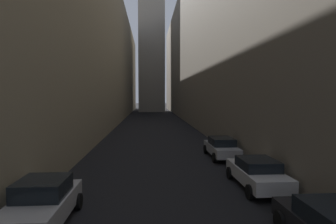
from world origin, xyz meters
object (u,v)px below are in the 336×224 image
Objects in this scene: parked_car_right_far at (221,147)px; parked_car_right_third at (257,173)px; parked_car_left_second at (42,203)px; clock_tower at (151,8)px.

parked_car_right_third is at bearing -180.00° from parked_car_right_far.
parked_car_left_second is at bearing 138.89° from parked_car_right_far.
parked_car_left_second is 0.90× the size of parked_car_right_third.
parked_car_right_far is at bearing -41.11° from parked_car_left_second.
parked_car_right_far is (0.00, 6.69, 0.02)m from parked_car_right_third.
parked_car_right_third is at bearing -68.90° from parked_car_left_second.
parked_car_right_far is at bearing 0.00° from parked_car_right_third.
parked_car_left_second is 13.38m from parked_car_right_far.
clock_tower is 12.69× the size of parked_car_right_third.
clock_tower is 68.01m from parked_car_right_far.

